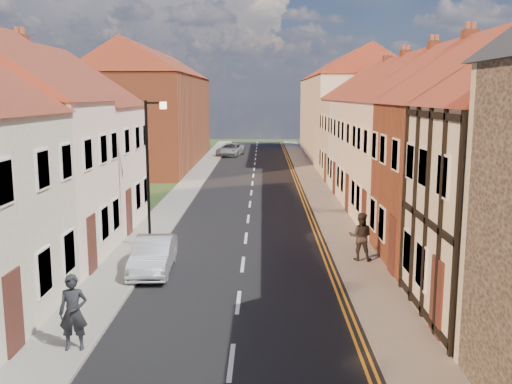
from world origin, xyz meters
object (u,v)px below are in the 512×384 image
object	(u,v)px
lamppost	(150,165)
pedestrian_left	(73,312)
car_mid	(153,255)
pedestrian_right	(361,236)
car_distant	(230,150)

from	to	relation	value
lamppost	pedestrian_left	distance (m)	9.86
car_mid	pedestrian_right	size ratio (longest dim) A/B	2.06
car_mid	lamppost	bearing A→B (deg)	99.58
car_mid	pedestrian_right	world-z (taller)	pedestrian_right
pedestrian_left	pedestrian_right	bearing A→B (deg)	36.36
lamppost	pedestrian_right	bearing A→B (deg)	-11.74
car_mid	car_distant	world-z (taller)	car_distant
car_mid	car_distant	bearing A→B (deg)	86.94
car_distant	pedestrian_left	bearing A→B (deg)	-80.94
pedestrian_right	car_distant	bearing A→B (deg)	-67.47
lamppost	pedestrian_left	world-z (taller)	lamppost
car_mid	car_distant	xyz separation A→B (m)	(0.54, 39.88, 0.05)
car_mid	pedestrian_left	bearing A→B (deg)	-98.22
lamppost	car_mid	distance (m)	4.17
lamppost	car_mid	size ratio (longest dim) A/B	1.58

